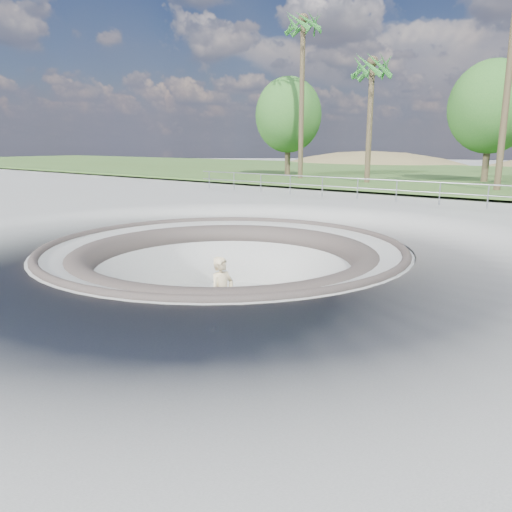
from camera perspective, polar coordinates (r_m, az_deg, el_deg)
name	(u,v)px	position (r m, az deg, el deg)	size (l,w,h in m)	color
ground	(224,246)	(14.20, -3.67, 1.14)	(180.00, 180.00, 0.00)	#A7A7A2
skate_bowl	(225,307)	(14.68, -3.56, -5.87)	(14.00, 14.00, 4.10)	#A7A7A2
grass_strip	(507,177)	(45.36, 26.74, 8.10)	(180.00, 36.00, 0.12)	#3D5B24
safety_railing	(396,191)	(24.29, 15.76, 7.18)	(25.00, 0.06, 1.03)	gray
skateboard	(223,334)	(12.73, -3.82, -8.89)	(0.82, 0.50, 0.08)	#9C5D3E
skater	(222,296)	(12.39, -3.89, -4.58)	(0.72, 0.47, 1.97)	beige
palm_a	(303,30)	(38.95, 5.40, 24.37)	(2.60, 2.60, 12.08)	brown
palm_b	(372,69)	(34.92, 13.15, 20.09)	(2.60, 2.60, 8.58)	brown
bushy_tree_left	(288,115)	(41.64, 3.69, 15.77)	(5.46, 4.96, 7.88)	brown
bushy_tree_mid	(491,107)	(37.98, 25.30, 15.13)	(5.62, 5.11, 8.10)	brown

